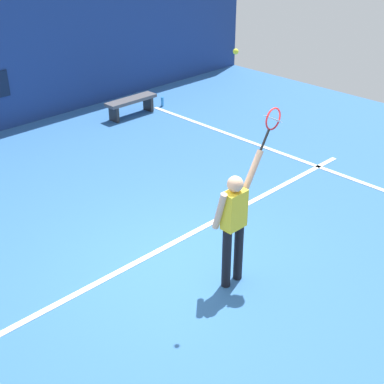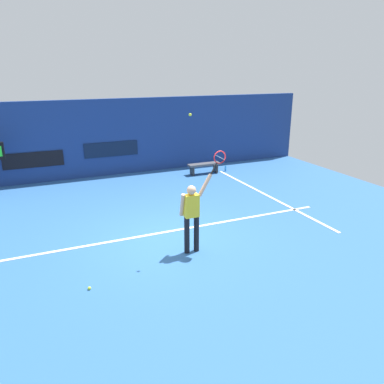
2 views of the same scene
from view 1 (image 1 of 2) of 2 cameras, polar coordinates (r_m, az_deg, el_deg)
name	(u,v)px [view 1 (image 1 of 2)]	position (r m, az deg, el deg)	size (l,w,h in m)	color
ground_plane	(176,264)	(8.51, -1.64, -7.35)	(18.00, 18.00, 0.00)	#2D609E
court_baseline	(156,252)	(8.78, -3.64, -6.11)	(10.00, 0.10, 0.01)	white
court_sideline	(259,145)	(12.55, 6.85, 4.74)	(0.10, 7.00, 0.01)	white
tennis_player	(234,221)	(7.62, 4.29, -2.98)	(0.78, 0.31, 1.93)	black
tennis_racket	(272,121)	(7.56, 8.16, 7.13)	(0.45, 0.27, 0.61)	black
tennis_ball	(236,52)	(6.78, 4.47, 14.06)	(0.07, 0.07, 0.07)	#CCE033
court_bench	(131,103)	(14.20, -6.21, 9.01)	(1.40, 0.36, 0.45)	#4C4C51
water_bottle	(162,102)	(14.90, -3.04, 9.17)	(0.07, 0.07, 0.24)	#338CD8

